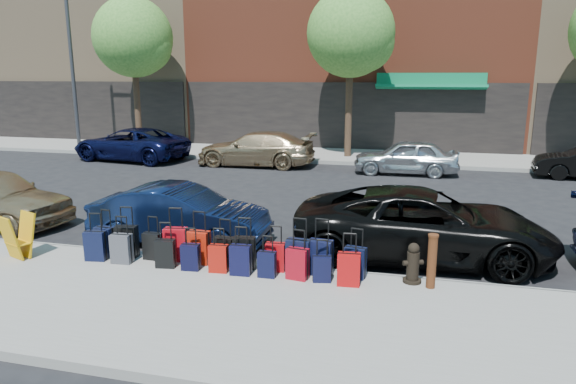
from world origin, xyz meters
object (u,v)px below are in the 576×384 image
(car_near_1, at_px, (180,215))
(suitcase_front_5, at_px, (224,251))
(streetlight, at_px, (75,56))
(car_far_2, at_px, (406,157))
(display_rack, at_px, (18,237))
(tree_left, at_px, (136,40))
(bollard, at_px, (432,260))
(tree_center, at_px, (354,36))
(fire_hydrant, at_px, (413,264))
(car_near_2, at_px, (423,224))
(car_far_1, at_px, (256,149))
(car_far_0, at_px, (131,144))

(car_near_1, bearing_deg, suitcase_front_5, -132.73)
(streetlight, distance_m, car_far_2, 16.60)
(streetlight, distance_m, display_rack, 17.12)
(tree_left, relative_size, bollard, 7.52)
(bollard, bearing_deg, car_far_2, 93.73)
(tree_center, distance_m, car_near_1, 13.85)
(bollard, bearing_deg, tree_center, 102.74)
(streetlight, relative_size, fire_hydrant, 10.92)
(car_near_2, bearing_deg, fire_hydrant, 171.92)
(car_near_2, bearing_deg, tree_left, 44.97)
(streetlight, xyz_separation_m, car_far_2, (15.95, -2.29, -3.99))
(streetlight, relative_size, car_far_1, 1.61)
(streetlight, xyz_separation_m, fire_hydrant, (16.38, -13.53, -4.17))
(suitcase_front_5, height_order, display_rack, suitcase_front_5)
(car_near_1, xyz_separation_m, car_far_2, (4.73, 9.84, 0.01))
(tree_left, xyz_separation_m, suitcase_front_5, (9.91, -14.30, -4.97))
(car_far_1, bearing_deg, tree_left, -111.52)
(streetlight, height_order, car_near_1, streetlight)
(car_near_2, distance_m, car_far_0, 16.04)
(car_far_0, bearing_deg, suitcase_front_5, 45.34)
(car_near_2, relative_size, car_far_1, 1.06)
(tree_center, relative_size, car_far_2, 1.83)
(car_far_2, bearing_deg, display_rack, -32.54)
(tree_center, relative_size, car_far_0, 1.39)
(streetlight, relative_size, car_far_0, 1.53)
(streetlight, distance_m, suitcase_front_5, 19.18)
(streetlight, relative_size, car_near_1, 1.99)
(streetlight, height_order, car_far_0, streetlight)
(car_far_0, xyz_separation_m, car_far_1, (5.87, 0.01, -0.01))
(tree_center, relative_size, car_far_1, 1.46)
(car_far_1, bearing_deg, display_rack, -5.53)
(bollard, bearing_deg, car_far_0, 137.46)
(bollard, relative_size, car_near_1, 0.24)
(car_far_2, bearing_deg, fire_hydrant, 1.14)
(suitcase_front_5, distance_m, car_far_2, 11.73)
(car_near_1, bearing_deg, car_near_2, -86.89)
(suitcase_front_5, bearing_deg, tree_left, 128.12)
(suitcase_front_5, bearing_deg, bollard, 1.92)
(suitcase_front_5, distance_m, bollard, 3.86)
(tree_center, height_order, streetlight, streetlight)
(tree_left, relative_size, tree_center, 1.00)
(tree_center, distance_m, fire_hydrant, 15.34)
(suitcase_front_5, xyz_separation_m, car_far_1, (-3.09, 11.67, 0.28))
(tree_center, distance_m, car_far_1, 6.52)
(fire_hydrant, height_order, car_far_0, car_far_0)
(car_far_0, relative_size, car_far_2, 1.32)
(streetlight, relative_size, car_far_2, 2.02)
(tree_center, bearing_deg, suitcase_front_5, -92.38)
(fire_hydrant, height_order, car_near_1, car_near_1)
(tree_center, xyz_separation_m, bollard, (3.26, -14.40, -4.76))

